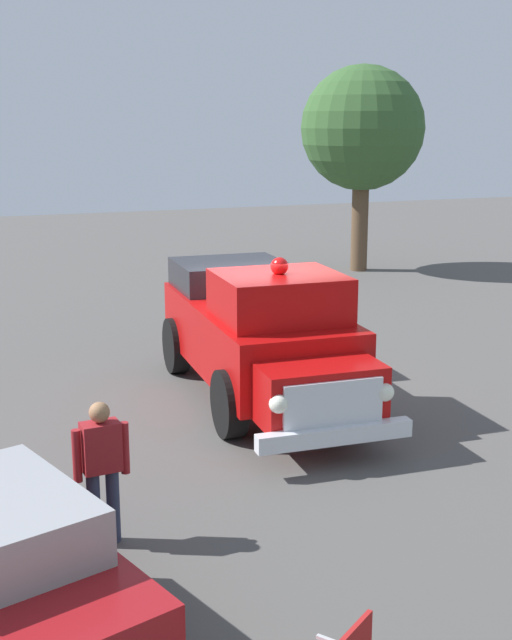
% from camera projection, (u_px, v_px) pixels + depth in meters
% --- Properties ---
extents(ground_plane, '(60.00, 60.00, 0.00)m').
position_uv_depth(ground_plane, '(274.00, 394.00, 14.67)').
color(ground_plane, '#514F4C').
extents(vintage_fire_truck, '(6.04, 2.53, 2.59)m').
position_uv_depth(vintage_fire_truck, '(260.00, 331.00, 14.15)').
color(vintage_fire_truck, black).
rests_on(vintage_fire_truck, ground).
extents(spectator_standing, '(0.29, 0.65, 1.68)m').
position_uv_depth(spectator_standing, '(102.00, 463.00, 9.30)').
color(spectator_standing, '#2D334C').
rests_on(spectator_standing, ground).
extents(oak_tree_distant, '(3.78, 3.78, 6.28)m').
position_uv_depth(oak_tree_distant, '(362.00, 129.00, 25.61)').
color(oak_tree_distant, brown).
rests_on(oak_tree_distant, ground).
extents(traffic_cone, '(0.40, 0.40, 0.64)m').
position_uv_depth(traffic_cone, '(232.00, 334.00, 17.52)').
color(traffic_cone, orange).
rests_on(traffic_cone, ground).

